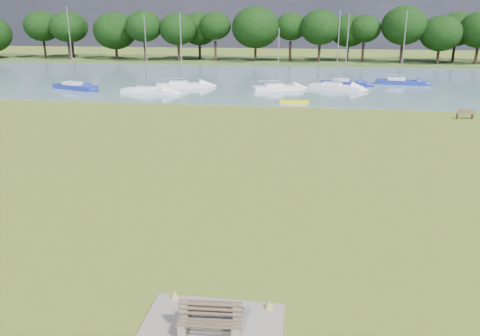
# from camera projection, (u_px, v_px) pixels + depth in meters

# --- Properties ---
(ground) EXTENTS (220.00, 220.00, 0.00)m
(ground) POSITION_uv_depth(u_px,v_px,m) (260.00, 177.00, 26.95)
(ground) COLOR olive
(river) EXTENTS (220.00, 40.00, 0.10)m
(river) POSITION_uv_depth(u_px,v_px,m) (290.00, 81.00, 66.45)
(river) COLOR slate
(river) RESTS_ON ground
(far_bank) EXTENTS (220.00, 20.00, 0.40)m
(far_bank) POSITION_uv_depth(u_px,v_px,m) (296.00, 61.00, 94.67)
(far_bank) COLOR #4C6626
(far_bank) RESTS_ON ground
(concrete_pad) EXTENTS (4.20, 3.20, 0.10)m
(concrete_pad) POSITION_uv_depth(u_px,v_px,m) (211.00, 331.00, 13.77)
(concrete_pad) COLOR gray
(concrete_pad) RESTS_ON ground
(bench_pair) EXTENTS (1.91, 1.20, 0.99)m
(bench_pair) POSITION_uv_depth(u_px,v_px,m) (211.00, 318.00, 13.62)
(bench_pair) COLOR gray
(bench_pair) RESTS_ON concrete_pad
(riverbank_bench) EXTENTS (1.51, 0.52, 0.92)m
(riverbank_bench) POSITION_uv_depth(u_px,v_px,m) (466.00, 114.00, 41.93)
(riverbank_bench) COLOR brown
(riverbank_bench) RESTS_ON ground
(kayak) EXTENTS (3.08, 0.73, 0.31)m
(kayak) POSITION_uv_depth(u_px,v_px,m) (294.00, 102.00, 49.30)
(kayak) COLOR #FEEA08
(kayak) RESTS_ON river
(tree_line) EXTENTS (131.57, 8.51, 10.30)m
(tree_line) POSITION_uv_depth(u_px,v_px,m) (273.00, 30.00, 89.62)
(tree_line) COLOR black
(tree_line) RESTS_ON far_bank
(sailboat_1) EXTENTS (6.91, 3.64, 9.10)m
(sailboat_1) POSITION_uv_depth(u_px,v_px,m) (182.00, 84.00, 59.67)
(sailboat_1) COLOR white
(sailboat_1) RESTS_ON river
(sailboat_2) EXTENTS (6.73, 4.13, 9.44)m
(sailboat_2) POSITION_uv_depth(u_px,v_px,m) (335.00, 85.00, 58.68)
(sailboat_2) COLOR white
(sailboat_2) RESTS_ON river
(sailboat_3) EXTENTS (6.58, 2.74, 9.46)m
(sailboat_3) POSITION_uv_depth(u_px,v_px,m) (400.00, 80.00, 62.70)
(sailboat_3) COLOR navy
(sailboat_3) RESTS_ON river
(sailboat_6) EXTENTS (6.77, 2.84, 8.98)m
(sailboat_6) POSITION_uv_depth(u_px,v_px,m) (148.00, 89.00, 55.75)
(sailboat_6) COLOR white
(sailboat_6) RESTS_ON river
(sailboat_7) EXTENTS (6.38, 3.93, 7.41)m
(sailboat_7) POSITION_uv_depth(u_px,v_px,m) (277.00, 86.00, 57.74)
(sailboat_7) COLOR white
(sailboat_7) RESTS_ON river
(sailboat_8) EXTENTS (6.45, 3.97, 9.85)m
(sailboat_8) POSITION_uv_depth(u_px,v_px,m) (75.00, 85.00, 58.49)
(sailboat_8) COLOR navy
(sailboat_8) RESTS_ON river
(sailboat_9) EXTENTS (6.22, 3.26, 9.00)m
(sailboat_9) POSITION_uv_depth(u_px,v_px,m) (344.00, 81.00, 61.86)
(sailboat_9) COLOR navy
(sailboat_9) RESTS_ON river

